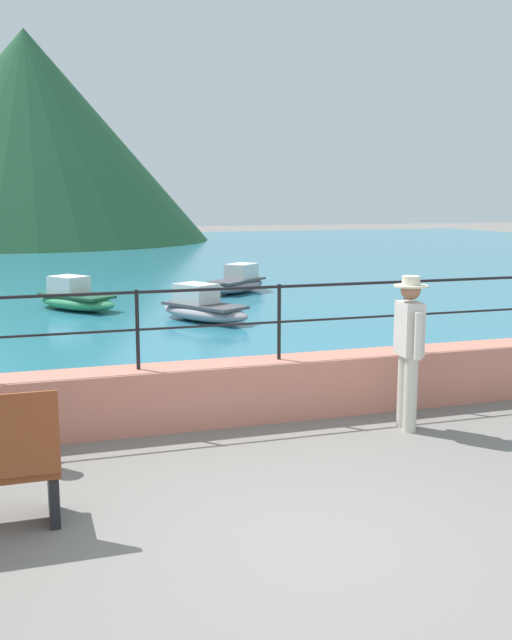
% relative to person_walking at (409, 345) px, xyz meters
% --- Properties ---
extents(ground_plane, '(120.00, 120.00, 0.00)m').
position_rel_person_walking_xyz_m(ground_plane, '(-2.05, -2.29, -0.98)').
color(ground_plane, slate).
extents(promenade_wall, '(20.00, 0.56, 0.70)m').
position_rel_person_walking_xyz_m(promenade_wall, '(-2.05, 0.91, -0.63)').
color(promenade_wall, tan).
rests_on(promenade_wall, ground).
extents(railing, '(18.44, 0.04, 0.90)m').
position_rel_person_walking_xyz_m(railing, '(-2.05, 0.91, 0.34)').
color(railing, black).
rests_on(railing, promenade_wall).
extents(lake_water, '(64.00, 44.32, 0.06)m').
position_rel_person_walking_xyz_m(lake_water, '(-2.05, 23.55, -0.95)').
color(lake_water, teal).
rests_on(lake_water, ground).
extents(hill_main, '(20.56, 20.56, 11.98)m').
position_rel_person_walking_xyz_m(hill_main, '(-3.29, 37.99, 5.01)').
color(hill_main, '#1E4C2D').
rests_on(hill_main, ground).
extents(person_walking, '(0.38, 0.57, 1.75)m').
position_rel_person_walking_xyz_m(person_walking, '(0.00, 0.00, 0.00)').
color(person_walking, beige).
rests_on(person_walking, ground).
extents(bollard, '(0.24, 0.24, 0.69)m').
position_rel_person_walking_xyz_m(bollard, '(-4.06, 0.06, -0.63)').
color(bollard, gray).
rests_on(bollard, ground).
extents(boat_0, '(1.95, 2.44, 0.76)m').
position_rel_person_walking_xyz_m(boat_0, '(-0.52, 7.55, -0.65)').
color(boat_0, gray).
rests_on(boat_0, lake_water).
extents(boat_2, '(2.32, 2.19, 0.76)m').
position_rel_person_walking_xyz_m(boat_2, '(1.46, 11.73, -0.65)').
color(boat_2, gray).
rests_on(boat_2, lake_water).
extents(boat_3, '(2.08, 2.39, 0.76)m').
position_rel_person_walking_xyz_m(boat_3, '(-2.95, 9.91, -0.65)').
color(boat_3, '#338C59').
rests_on(boat_3, lake_water).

